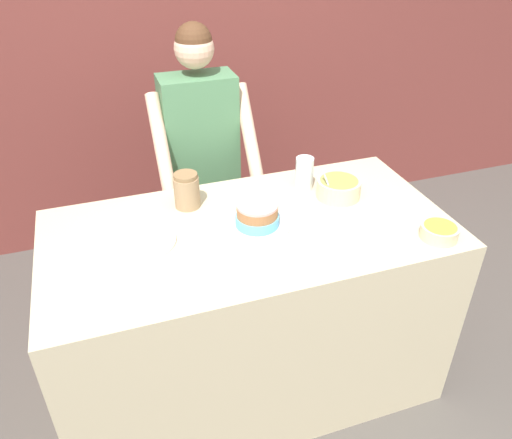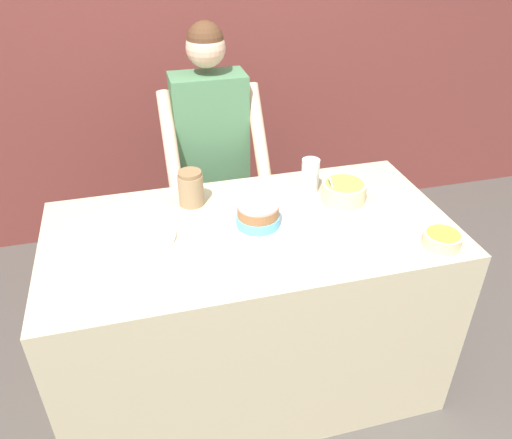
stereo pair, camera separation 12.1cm
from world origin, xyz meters
The scene contains 9 objects.
wall_back centered at (0.00, 2.02, 1.30)m, with size 10.00×0.05×2.60m.
counter centered at (0.00, 0.43, 0.47)m, with size 1.71×0.86×0.93m.
person_baker centered at (-0.03, 1.19, 0.97)m, with size 0.52×0.45×1.61m.
cake centered at (0.03, 0.43, 0.98)m, with size 0.28×0.28×0.11m.
frosting_bowl_olive centered at (0.47, 0.55, 0.98)m, with size 0.20×0.20×0.15m.
frosting_bowl_orange centered at (0.71, 0.12, 0.97)m, with size 0.15×0.15×0.06m.
drinking_glass centered at (0.35, 0.67, 1.01)m, with size 0.08×0.08×0.16m.
ceramic_plate centered at (-0.44, 0.47, 0.94)m, with size 0.28×0.28×0.01m.
stoneware_jar centered at (-0.21, 0.69, 1.01)m, with size 0.11×0.11×0.16m.
Camera 1 is at (-0.53, -1.22, 2.10)m, focal length 35.00 mm.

